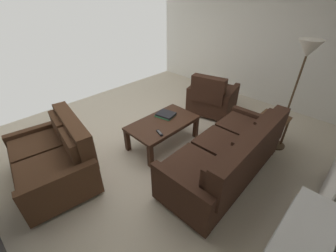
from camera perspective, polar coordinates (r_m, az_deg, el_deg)
The scene contains 12 objects.
ground_plane at distance 3.73m, azimuth -3.60°, elevation -4.31°, with size 5.76×4.98×0.01m, color beige.
wall_left at distance 5.40m, azimuth 20.79°, elevation 21.66°, with size 0.12×4.98×2.75m, color silver.
wall_ac_unit at distance 1.48m, azimuth 30.61°, elevation -26.89°, with size 0.58×0.23×0.38m.
sofa_main at distance 2.98m, azimuth 15.83°, elevation -7.63°, with size 1.97×0.88×0.87m.
loveseat_near at distance 3.23m, azimuth -27.55°, elevation -7.43°, with size 1.05×1.41×0.85m.
coffee_table at distance 3.50m, azimuth -1.37°, elevation 0.26°, with size 1.15×0.65×0.42m.
end_table at distance 3.79m, azimuth 25.93°, elevation 0.70°, with size 0.42×0.42×0.54m.
floor_lamp at distance 3.50m, azimuth 32.49°, elevation 14.34°, with size 0.31×0.31×1.70m.
armchair_side at distance 4.51m, azimuth 11.58°, elevation 7.54°, with size 0.98×1.01×0.88m.
coffee_mug at distance 3.69m, azimuth 25.65°, elevation 2.67°, with size 0.10×0.08×0.10m.
book_stack at distance 3.62m, azimuth -0.62°, elevation 3.07°, with size 0.31×0.34×0.05m.
tv_remote at distance 3.19m, azimuth -2.25°, elevation -1.81°, with size 0.09×0.17×0.02m.
Camera 1 is at (1.96, 2.24, 2.25)m, focal length 22.95 mm.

